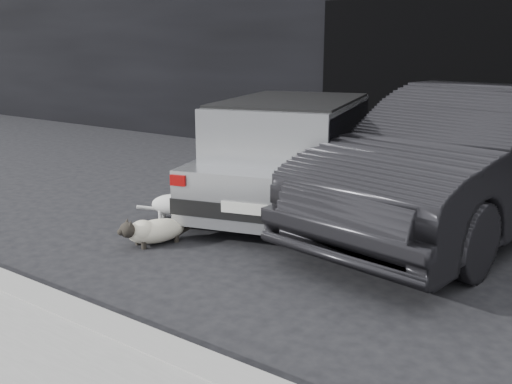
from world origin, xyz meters
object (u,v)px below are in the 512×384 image
Objects in this scene: silver_hatchback at (294,148)px; second_car at (466,159)px; cat_white at (179,204)px; cat_siamese at (152,231)px.

silver_hatchback is 1.93m from second_car.
cat_siamese is at bearing -4.59° from cat_white.
second_car is at bearing 90.89° from cat_white.
second_car is (1.91, 0.27, 0.04)m from silver_hatchback.
cat_siamese is 0.83m from cat_white.
cat_siamese is at bearing -126.85° from second_car.
second_car is 3.09m from cat_white.
cat_white is (-0.34, 0.75, 0.05)m from cat_siamese.
cat_white is at bearing -45.57° from cat_siamese.
silver_hatchback is 1.53m from cat_white.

